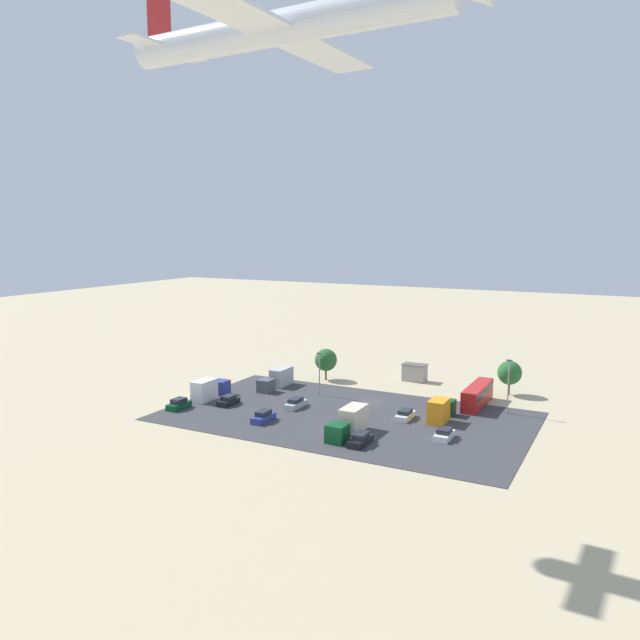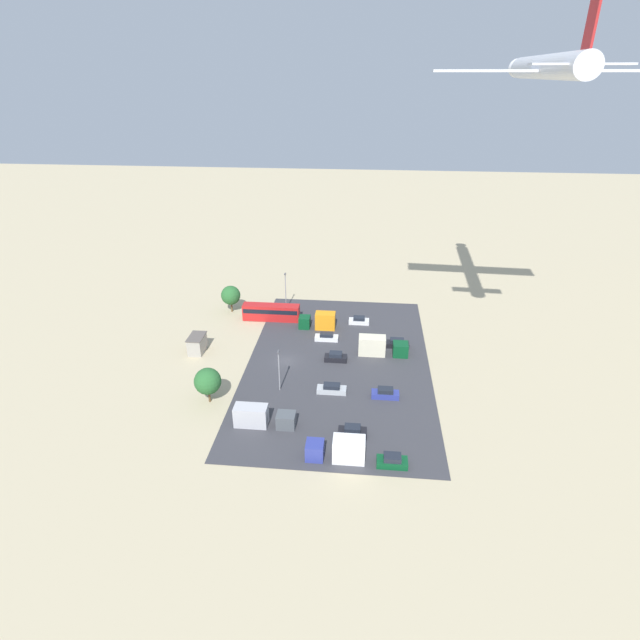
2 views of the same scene
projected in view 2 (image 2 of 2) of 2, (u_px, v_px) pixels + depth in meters
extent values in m
plane|color=tan|center=(287.00, 361.00, 89.79)|extent=(400.00, 400.00, 0.00)
cube|color=#38383D|center=(338.00, 364.00, 88.97)|extent=(54.22, 32.19, 0.08)
cube|color=#9E998E|center=(197.00, 344.00, 92.21)|extent=(4.26, 2.51, 3.10)
cube|color=#59514C|center=(196.00, 337.00, 91.50)|extent=(4.50, 2.75, 0.12)
cube|color=red|center=(271.00, 312.00, 104.04)|extent=(2.46, 11.81, 3.34)
cube|color=black|center=(271.00, 310.00, 103.77)|extent=(2.50, 11.34, 0.93)
cube|color=black|center=(336.00, 358.00, 89.64)|extent=(1.88, 4.02, 0.94)
cube|color=#1E232D|center=(336.00, 354.00, 89.28)|extent=(1.58, 2.25, 0.69)
cube|color=silver|center=(327.00, 338.00, 96.60)|extent=(1.83, 4.50, 0.83)
cube|color=#1E232D|center=(327.00, 335.00, 96.28)|extent=(1.54, 2.52, 0.61)
cube|color=silver|center=(359.00, 321.00, 103.00)|extent=(1.95, 4.15, 0.84)
cube|color=#1E232D|center=(359.00, 318.00, 102.67)|extent=(1.63, 2.32, 0.62)
cube|color=navy|center=(385.00, 395.00, 79.50)|extent=(1.78, 4.38, 0.96)
cube|color=#1E232D|center=(385.00, 390.00, 79.13)|extent=(1.49, 2.45, 0.70)
cube|color=#0C4723|center=(392.00, 462.00, 65.67)|extent=(1.95, 4.10, 0.96)
cube|color=#1E232D|center=(392.00, 457.00, 65.30)|extent=(1.64, 2.29, 0.70)
cube|color=#ADB2B7|center=(332.00, 390.00, 80.74)|extent=(1.77, 4.76, 0.87)
cube|color=#1E232D|center=(332.00, 386.00, 80.41)|extent=(1.49, 2.66, 0.64)
cube|color=black|center=(397.00, 344.00, 94.22)|extent=(1.89, 4.54, 0.93)
cube|color=#1E232D|center=(397.00, 341.00, 93.86)|extent=(1.59, 2.54, 0.68)
cube|color=black|center=(352.00, 432.00, 71.18)|extent=(1.87, 4.07, 0.88)
cube|color=#1E232D|center=(352.00, 428.00, 70.84)|extent=(1.57, 2.28, 0.65)
cube|color=navy|center=(315.00, 450.00, 66.73)|extent=(2.47, 2.41, 2.40)
cube|color=white|center=(349.00, 449.00, 66.11)|extent=(2.47, 4.29, 3.43)
cube|color=#0C4723|center=(305.00, 322.00, 101.03)|extent=(2.43, 2.23, 2.38)
cube|color=orange|center=(325.00, 321.00, 100.44)|extent=(2.43, 3.97, 3.40)
cube|color=#0C4723|center=(400.00, 349.00, 91.01)|extent=(2.57, 2.75, 2.45)
cube|color=beige|center=(372.00, 345.00, 91.22)|extent=(2.57, 4.89, 3.50)
cube|color=#4C5156|center=(286.00, 420.00, 72.61)|extent=(2.35, 2.73, 2.22)
cube|color=#B2B2B7|center=(251.00, 416.00, 72.84)|extent=(2.35, 4.86, 3.17)
cylinder|color=brown|center=(232.00, 307.00, 107.93)|extent=(0.36, 0.36, 2.31)
sphere|color=#28602D|center=(231.00, 295.00, 106.73)|extent=(4.12, 4.12, 4.12)
cylinder|color=brown|center=(209.00, 396.00, 78.29)|extent=(0.36, 0.36, 2.23)
sphere|color=#28602D|center=(208.00, 381.00, 77.09)|extent=(4.21, 4.21, 4.21)
cylinder|color=gray|center=(286.00, 292.00, 107.38)|extent=(0.20, 0.20, 8.15)
cube|color=#4C4C51|center=(285.00, 274.00, 105.48)|extent=(0.90, 0.28, 0.20)
cylinder|color=gray|center=(279.00, 372.00, 79.95)|extent=(0.20, 0.20, 7.04)
cube|color=#4C4C51|center=(278.00, 352.00, 78.31)|extent=(0.90, 0.28, 0.20)
cylinder|color=silver|center=(547.00, 67.00, 70.97)|extent=(35.69, 5.04, 3.29)
cone|color=silver|center=(520.00, 68.00, 87.60)|extent=(3.77, 3.30, 3.13)
cube|color=silver|center=(547.00, 71.00, 71.19)|extent=(6.55, 32.22, 0.36)
cube|color=silver|center=(581.00, 64.00, 57.66)|extent=(3.05, 11.49, 0.24)
cube|color=#B22323|center=(591.00, 24.00, 55.26)|extent=(3.21, 0.44, 5.69)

